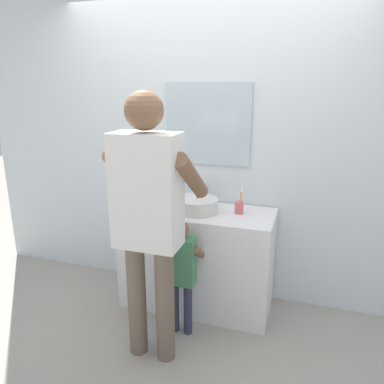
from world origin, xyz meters
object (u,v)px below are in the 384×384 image
Objects in this scene: toothbrush_cup at (239,207)px; adult_parent at (149,208)px; child_toddler at (181,267)px; soap_bottle at (166,199)px.

toothbrush_cup is 0.11× the size of adult_parent.
adult_parent is (-0.11, -0.28, 0.54)m from child_toddler.
adult_parent reaches higher than child_toddler.
soap_bottle is at bearing 124.01° from child_toddler.
child_toddler is at bearing 67.82° from adult_parent.
child_toddler is at bearing -55.99° from soap_bottle.
child_toddler is (-0.33, -0.44, -0.36)m from toothbrush_cup.
toothbrush_cup is at bearing 1.40° from soap_bottle.
child_toddler is 0.62m from adult_parent.
toothbrush_cup is 0.87m from adult_parent.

